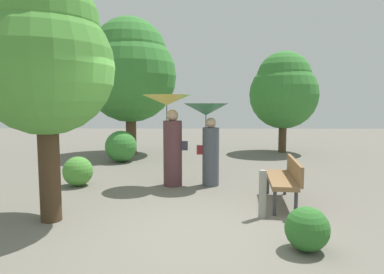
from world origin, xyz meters
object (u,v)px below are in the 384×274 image
object	(u,v)px
person_right	(208,129)
path_marker_post	(262,194)
tree_near_right	(284,90)
park_bench	(285,177)
tree_near_left	(45,54)
tree_mid_left	(130,69)
person_left	(170,126)

from	to	relation	value
person_right	path_marker_post	distance (m)	2.48
tree_near_right	person_right	bearing A→B (deg)	-120.01
person_right	path_marker_post	size ratio (longest dim) A/B	2.36
person_right	tree_near_right	bearing A→B (deg)	-29.61
park_bench	tree_near_left	world-z (taller)	tree_near_left
person_right	park_bench	bearing A→B (deg)	-135.41
park_bench	path_marker_post	bearing A→B (deg)	-29.48
tree_near_left	person_right	bearing A→B (deg)	42.38
park_bench	tree_mid_left	size ratio (longest dim) A/B	0.32
person_right	tree_near_right	distance (m)	6.09
park_bench	tree_near_right	xyz separation A→B (m)	(1.63, 6.60, 1.85)
person_right	tree_near_right	world-z (taller)	tree_near_right
person_left	park_bench	bearing A→B (deg)	-121.65
park_bench	tree_near_right	world-z (taller)	tree_near_right
person_right	park_bench	world-z (taller)	person_right
park_bench	tree_near_left	bearing A→B (deg)	-69.55
tree_near_right	tree_mid_left	xyz separation A→B (m)	(-5.65, -0.44, 0.71)
person_left	tree_near_right	xyz separation A→B (m)	(3.85, 5.21, 1.03)
tree_near_left	tree_near_right	size ratio (longest dim) A/B	1.03
tree_mid_left	path_marker_post	xyz separation A→B (m)	(3.45, -6.92, -2.68)
person_left	tree_near_left	bearing A→B (deg)	143.97
person_left	path_marker_post	xyz separation A→B (m)	(1.66, -2.15, -0.95)
park_bench	person_right	bearing A→B (deg)	-128.56
tree_near_left	tree_near_right	distance (m)	9.36
tree_near_left	path_marker_post	world-z (taller)	tree_near_left
person_right	tree_near_right	xyz separation A→B (m)	(3.00, 5.19, 1.08)
person_right	person_left	bearing A→B (deg)	91.77
tree_near_right	park_bench	bearing A→B (deg)	-103.83
tree_mid_left	tree_near_left	bearing A→B (deg)	-89.27
path_marker_post	person_right	bearing A→B (deg)	110.41
park_bench	person_left	bearing A→B (deg)	-114.80
tree_near_right	path_marker_post	world-z (taller)	tree_near_right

